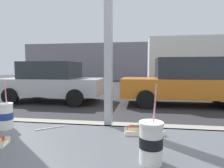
{
  "coord_description": "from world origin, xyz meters",
  "views": [
    {
      "loc": [
        0.22,
        -1.24,
        1.36
      ],
      "look_at": [
        -0.4,
        2.93,
        1.03
      ],
      "focal_mm": 30.4,
      "sensor_mm": 36.0,
      "label": 1
    }
  ],
  "objects_px": {
    "soda_cup_right": "(6,116)",
    "hotdog_tray_far": "(144,130)",
    "soda_cup_left": "(151,142)",
    "parked_car_orange": "(186,82)",
    "box_truck": "(203,63)",
    "parked_car_silver": "(53,82)"
  },
  "relations": [
    {
      "from": "soda_cup_right",
      "to": "hotdog_tray_far",
      "type": "distance_m",
      "value": 0.89
    },
    {
      "from": "soda_cup_right",
      "to": "parked_car_orange",
      "type": "relative_size",
      "value": 0.07
    },
    {
      "from": "soda_cup_left",
      "to": "box_truck",
      "type": "bearing_deg",
      "value": 71.94
    },
    {
      "from": "soda_cup_right",
      "to": "box_truck",
      "type": "bearing_deg",
      "value": 67.07
    },
    {
      "from": "soda_cup_right",
      "to": "parked_car_silver",
      "type": "relative_size",
      "value": 0.08
    },
    {
      "from": "parked_car_orange",
      "to": "box_truck",
      "type": "xyz_separation_m",
      "value": [
        1.87,
        4.2,
        0.79
      ]
    },
    {
      "from": "soda_cup_right",
      "to": "box_truck",
      "type": "distance_m",
      "value": 11.39
    },
    {
      "from": "soda_cup_left",
      "to": "soda_cup_right",
      "type": "bearing_deg",
      "value": 160.89
    },
    {
      "from": "parked_car_orange",
      "to": "box_truck",
      "type": "relative_size",
      "value": 0.71
    },
    {
      "from": "parked_car_orange",
      "to": "hotdog_tray_far",
      "type": "bearing_deg",
      "value": -105.03
    },
    {
      "from": "soda_cup_left",
      "to": "soda_cup_right",
      "type": "distance_m",
      "value": 0.97
    },
    {
      "from": "soda_cup_left",
      "to": "box_truck",
      "type": "distance_m",
      "value": 11.36
    },
    {
      "from": "soda_cup_left",
      "to": "parked_car_orange",
      "type": "distance_m",
      "value": 6.8
    },
    {
      "from": "soda_cup_left",
      "to": "hotdog_tray_far",
      "type": "height_order",
      "value": "soda_cup_left"
    },
    {
      "from": "hotdog_tray_far",
      "to": "parked_car_silver",
      "type": "xyz_separation_m",
      "value": [
        -3.62,
        6.24,
        -0.16
      ]
    },
    {
      "from": "soda_cup_left",
      "to": "hotdog_tray_far",
      "type": "relative_size",
      "value": 1.38
    },
    {
      "from": "soda_cup_right",
      "to": "hotdog_tray_far",
      "type": "height_order",
      "value": "soda_cup_right"
    },
    {
      "from": "parked_car_silver",
      "to": "box_truck",
      "type": "relative_size",
      "value": 0.63
    },
    {
      "from": "soda_cup_right",
      "to": "hotdog_tray_far",
      "type": "bearing_deg",
      "value": 2.57
    },
    {
      "from": "hotdog_tray_far",
      "to": "parked_car_orange",
      "type": "distance_m",
      "value": 6.46
    },
    {
      "from": "soda_cup_right",
      "to": "parked_car_orange",
      "type": "height_order",
      "value": "parked_car_orange"
    },
    {
      "from": "parked_car_silver",
      "to": "parked_car_orange",
      "type": "distance_m",
      "value": 5.29
    }
  ]
}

